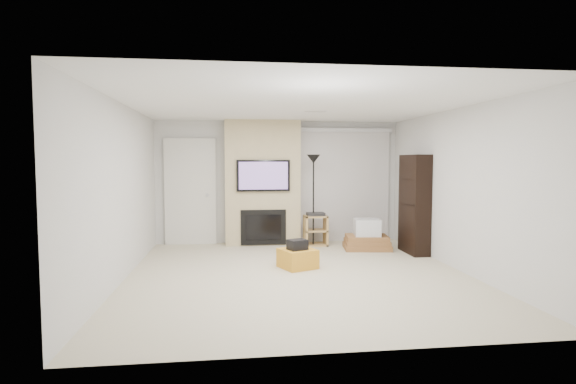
{
  "coord_description": "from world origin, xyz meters",
  "views": [
    {
      "loc": [
        -0.97,
        -6.5,
        1.69
      ],
      "look_at": [
        0.0,
        1.2,
        1.15
      ],
      "focal_mm": 28.0,
      "sensor_mm": 36.0,
      "label": 1
    }
  ],
  "objects": [
    {
      "name": "wall_front",
      "position": [
        0.0,
        -2.75,
        1.25
      ],
      "size": [
        5.0,
        0.0,
        2.5
      ],
      "primitive_type": "cube",
      "rotation": [
        1.57,
        0.0,
        0.0
      ],
      "color": "silver",
      "rests_on": "ground"
    },
    {
      "name": "bookshelf",
      "position": [
        2.34,
        1.3,
        0.9
      ],
      "size": [
        0.3,
        0.8,
        1.8
      ],
      "color": "black",
      "rests_on": "floor"
    },
    {
      "name": "black_bag",
      "position": [
        0.04,
        0.37,
        0.38
      ],
      "size": [
        0.34,
        0.31,
        0.16
      ],
      "primitive_type": "cube",
      "rotation": [
        0.0,
        0.0,
        0.4
      ],
      "color": "black",
      "rests_on": "ottoman"
    },
    {
      "name": "vertical_blinds",
      "position": [
        1.4,
        2.7,
        1.27
      ],
      "size": [
        1.98,
        0.1,
        2.37
      ],
      "color": "silver",
      "rests_on": "floor"
    },
    {
      "name": "floor_lamp",
      "position": [
        0.63,
        2.21,
        1.43
      ],
      "size": [
        0.27,
        0.27,
        1.81
      ],
      "color": "black",
      "rests_on": "floor"
    },
    {
      "name": "wall_right",
      "position": [
        2.5,
        0.0,
        1.25
      ],
      "size": [
        0.0,
        5.5,
        2.5
      ],
      "primitive_type": "cube",
      "rotation": [
        1.57,
        0.0,
        1.57
      ],
      "color": "silver",
      "rests_on": "ground"
    },
    {
      "name": "ottoman",
      "position": [
        0.06,
        0.42,
        0.15
      ],
      "size": [
        0.66,
        0.66,
        0.3
      ],
      "primitive_type": "cube",
      "rotation": [
        0.0,
        0.0,
        0.4
      ],
      "color": "gold",
      "rests_on": "floor"
    },
    {
      "name": "hvac_vent",
      "position": [
        0.4,
        0.8,
        2.5
      ],
      "size": [
        0.35,
        0.18,
        0.01
      ],
      "primitive_type": "cube",
      "color": "silver",
      "rests_on": "ceiling"
    },
    {
      "name": "floor",
      "position": [
        0.0,
        0.0,
        0.0
      ],
      "size": [
        5.0,
        5.5,
        0.0
      ],
      "primitive_type": "cube",
      "color": "beige",
      "rests_on": "ground"
    },
    {
      "name": "fireplace_wall",
      "position": [
        -0.35,
        2.54,
        1.24
      ],
      "size": [
        1.5,
        0.47,
        2.5
      ],
      "color": "tan",
      "rests_on": "floor"
    },
    {
      "name": "entry_door",
      "position": [
        -1.8,
        2.71,
        1.05
      ],
      "size": [
        1.02,
        0.11,
        2.14
      ],
      "color": "silver",
      "rests_on": "floor"
    },
    {
      "name": "wall_left",
      "position": [
        -2.5,
        0.0,
        1.25
      ],
      "size": [
        0.0,
        5.5,
        2.5
      ],
      "primitive_type": "cube",
      "rotation": [
        1.57,
        0.0,
        1.57
      ],
      "color": "silver",
      "rests_on": "ground"
    },
    {
      "name": "box_stack",
      "position": [
        1.59,
        1.76,
        0.22
      ],
      "size": [
        0.95,
        0.77,
        0.58
      ],
      "color": "#916035",
      "rests_on": "floor"
    },
    {
      "name": "ceiling",
      "position": [
        0.0,
        0.0,
        2.5
      ],
      "size": [
        5.0,
        5.5,
        0.0
      ],
      "primitive_type": "cube",
      "color": "white",
      "rests_on": "wall_back"
    },
    {
      "name": "wall_back",
      "position": [
        0.0,
        2.75,
        1.25
      ],
      "size": [
        5.0,
        0.0,
        2.5
      ],
      "primitive_type": "cube",
      "rotation": [
        1.57,
        0.0,
        0.0
      ],
      "color": "silver",
      "rests_on": "ground"
    },
    {
      "name": "av_stand",
      "position": [
        0.69,
        2.26,
        0.35
      ],
      "size": [
        0.45,
        0.38,
        0.66
      ],
      "color": "tan",
      "rests_on": "floor"
    }
  ]
}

